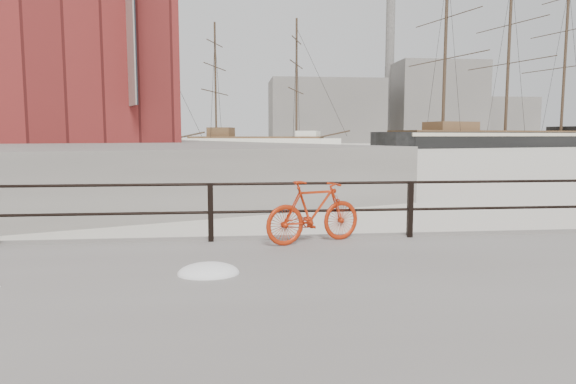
# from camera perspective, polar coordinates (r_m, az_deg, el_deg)

# --- Properties ---
(far_quay) EXTENTS (78.44, 148.07, 1.80)m
(far_quay) POSITION_cam_1_polar(r_m,az_deg,el_deg) (87.50, -28.57, 4.72)
(far_quay) COLOR gray
(far_quay) RESTS_ON ground
(bicycle) EXTENTS (1.74, 0.87, 1.06)m
(bicycle) POSITION_cam_1_polar(r_m,az_deg,el_deg) (8.61, 2.89, -2.19)
(bicycle) COLOR #B1280B
(bicycle) RESTS_ON promenade
(barque_black) EXTENTS (66.29, 37.68, 35.45)m
(barque_black) POSITION_cam_1_polar(r_m,az_deg,el_deg) (103.72, 22.91, 4.62)
(barque_black) COLOR black
(barque_black) RESTS_ON ground
(schooner_mid) EXTENTS (32.79, 21.46, 21.68)m
(schooner_mid) POSITION_cam_1_polar(r_m,az_deg,el_deg) (85.85, -3.60, 4.85)
(schooner_mid) COLOR white
(schooner_mid) RESTS_ON ground
(schooner_left) EXTENTS (23.30, 11.07, 17.63)m
(schooner_left) POSITION_cam_1_polar(r_m,az_deg,el_deg) (77.45, -18.04, 4.40)
(schooner_left) COLOR silver
(schooner_left) RESTS_ON ground
(workboat_near) EXTENTS (12.26, 11.58, 7.00)m
(workboat_near) POSITION_cam_1_polar(r_m,az_deg,el_deg) (45.39, -26.95, 2.90)
(workboat_near) COLOR black
(workboat_near) RESTS_ON ground
(industrial_west) EXTENTS (32.00, 18.00, 18.00)m
(industrial_west) POSITION_cam_1_polar(r_m,az_deg,el_deg) (151.37, 4.16, 8.88)
(industrial_west) COLOR gray
(industrial_west) RESTS_ON ground
(industrial_mid) EXTENTS (26.00, 20.00, 24.00)m
(industrial_mid) POSITION_cam_1_polar(r_m,az_deg,el_deg) (166.03, 16.00, 9.46)
(industrial_mid) COLOR gray
(industrial_mid) RESTS_ON ground
(industrial_east) EXTENTS (20.00, 16.00, 14.00)m
(industrial_east) POSITION_cam_1_polar(r_m,az_deg,el_deg) (180.05, 22.20, 7.38)
(industrial_east) COLOR gray
(industrial_east) RESTS_ON ground
(smokestack) EXTENTS (2.80, 2.80, 44.00)m
(smokestack) POSITION_cam_1_polar(r_m,az_deg,el_deg) (167.31, 11.20, 13.00)
(smokestack) COLOR gray
(smokestack) RESTS_ON ground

